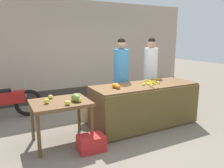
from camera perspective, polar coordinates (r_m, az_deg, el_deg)
ground_plane at (r=4.69m, az=3.33°, el=-11.46°), size 24.00×24.00×0.00m
market_wall_back at (r=6.83m, az=-8.60°, el=8.25°), size 7.62×0.23×2.93m
fruit_stall_counter at (r=4.77m, az=8.39°, el=-5.42°), size 2.26×0.85×0.90m
side_table_wooden at (r=3.97m, az=-13.19°, el=-5.76°), size 0.99×0.79×0.77m
banana_bunch_pile at (r=4.74m, az=10.13°, el=0.36°), size 0.73×0.66×0.07m
orange_pile at (r=4.27m, az=1.12°, el=-0.52°), size 0.16×0.23×0.09m
mango_papaya_pile at (r=3.88m, az=-10.54°, el=-3.66°), size 0.62×0.64×0.14m
vendor_woman_blue_shirt at (r=5.10m, az=2.37°, el=1.51°), size 0.34×0.34×1.86m
vendor_woman_white_shirt at (r=5.66m, az=9.92°, el=2.42°), size 0.34×0.34×1.86m
parked_motorcycle at (r=5.62m, az=-25.69°, el=-4.31°), size 1.60×0.18×0.88m
produce_crate at (r=3.83m, az=-5.39°, el=-14.99°), size 0.45×0.34×0.26m
produce_sack at (r=4.88m, az=-6.27°, el=-7.12°), size 0.46×0.44×0.55m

